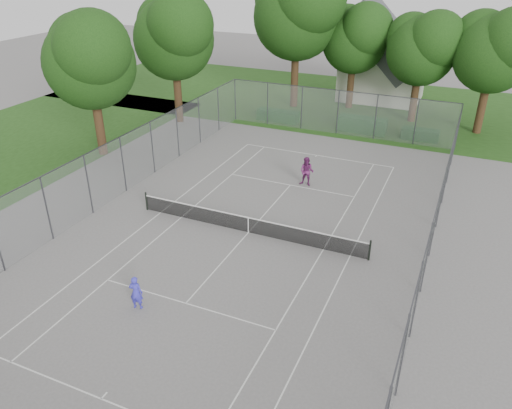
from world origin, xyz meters
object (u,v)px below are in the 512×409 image
at_px(house, 384,60).
at_px(woman_player, 307,172).
at_px(girl_player, 136,293).
at_px(tennis_net, 248,224).

relative_size(house, woman_player, 4.98).
distance_m(house, woman_player, 21.97).
distance_m(girl_player, woman_player, 14.48).
height_order(tennis_net, house, house).
height_order(house, girl_player, house).
height_order(tennis_net, woman_player, woman_player).
bearing_deg(girl_player, woman_player, -113.76).
bearing_deg(house, tennis_net, -92.30).
relative_size(tennis_net, house, 1.38).
xyz_separation_m(house, woman_player, (-0.23, -21.79, -2.81)).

